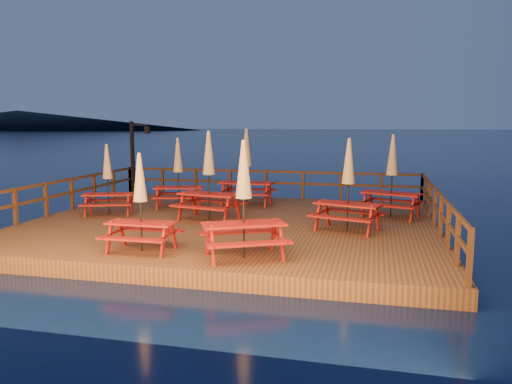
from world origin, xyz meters
TOP-DOWN VIEW (x-y plane):
  - ground at (0.00, 0.00)m, footprint 500.00×500.00m
  - deck at (0.00, 0.00)m, footprint 12.00×10.00m
  - deck_piles at (0.00, 0.00)m, footprint 11.44×9.44m
  - railing at (0.00, 1.78)m, footprint 11.80×9.75m
  - lamp_post at (-5.39, 4.55)m, footprint 0.85×0.18m
  - headland_left at (-160.00, 190.00)m, footprint 180.00×84.00m
  - picnic_table_0 at (-0.73, 0.10)m, footprint 2.17×1.91m
  - picnic_table_1 at (-2.49, 1.96)m, footprint 2.02×1.82m
  - picnic_table_2 at (-1.04, -3.85)m, footprint 1.59×1.31m
  - picnic_table_3 at (1.40, -3.85)m, footprint 2.28×2.14m
  - picnic_table_4 at (-4.17, 0.17)m, footprint 1.92×1.74m
  - picnic_table_5 at (-0.33, 3.08)m, footprint 1.92×1.58m
  - picnic_table_6 at (3.46, -0.52)m, footprint 2.13×1.92m
  - picnic_table_7 at (4.67, 1.81)m, footprint 2.19×1.99m

SIDE VIEW (x-z plane):
  - deck_piles at x=0.00m, z-range -1.00..0.40m
  - ground at x=0.00m, z-range 0.00..0.00m
  - deck at x=0.00m, z-range 0.00..0.40m
  - railing at x=0.00m, z-range 0.61..1.71m
  - picnic_table_2 at x=-1.04m, z-range 0.44..2.72m
  - picnic_table_4 at x=-4.17m, z-range 0.44..2.72m
  - picnic_table_1 at x=-2.49m, z-range 0.45..2.88m
  - picnic_table_6 at x=3.46m, z-range 0.45..2.99m
  - picnic_table_3 at x=1.40m, z-range 0.45..3.03m
  - picnic_table_7 at x=4.67m, z-range 0.45..3.04m
  - picnic_table_0 at x=-0.73m, z-range 0.45..3.16m
  - picnic_table_5 at x=-0.33m, z-range 0.45..3.19m
  - lamp_post at x=-5.39m, z-range 0.70..3.70m
  - headland_left at x=-160.00m, z-range 0.00..9.00m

